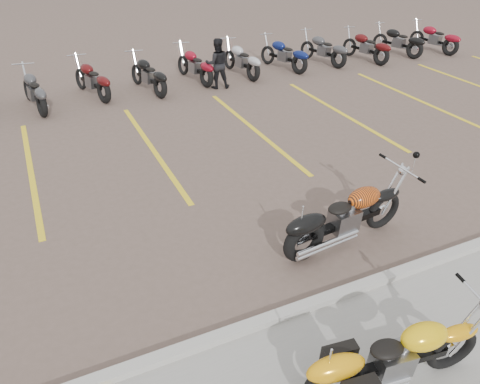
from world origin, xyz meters
name	(u,v)px	position (x,y,z in m)	size (l,w,h in m)	color
ground	(217,241)	(0.00, 0.00, 0.00)	(100.00, 100.00, 0.00)	brown
curb	(272,318)	(0.00, -2.00, 0.06)	(60.00, 0.18, 0.12)	#ADAAA3
parking_stripes	(152,148)	(0.00, 4.00, 0.00)	(38.00, 5.50, 0.01)	yellow
yellow_cruiser	(390,359)	(0.72, -3.45, 0.46)	(2.27, 0.46, 0.94)	black
flame_cruiser	(342,220)	(1.85, -0.94, 0.50)	(2.45, 0.45, 1.01)	black
person_b	(217,64)	(3.12, 7.45, 0.77)	(0.75, 0.58, 1.54)	black
bg_bike_row	(171,70)	(1.84, 8.14, 0.55)	(22.45, 2.08, 1.10)	black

